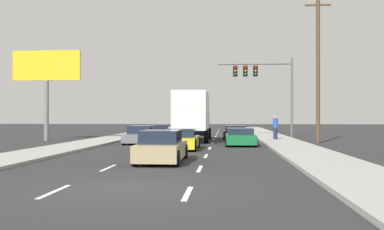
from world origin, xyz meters
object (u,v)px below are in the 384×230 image
object	(u,v)px
car_yellow	(182,140)
roadside_billboard	(47,74)
car_tan	(162,147)
car_maroon	(158,132)
pedestrian_near_corner	(275,127)
car_gray	(141,135)
traffic_signal_mast	(258,77)
utility_pole_mid	(318,68)
car_green	(240,137)
box_truck	(193,114)
car_black	(235,133)

from	to	relation	value
car_yellow	roadside_billboard	xyz separation A→B (m)	(-11.48, 7.76, 4.65)
car_tan	car_maroon	bearing A→B (deg)	99.57
pedestrian_near_corner	car_gray	bearing A→B (deg)	-158.91
traffic_signal_mast	utility_pole_mid	size ratio (longest dim) A/B	0.70
car_green	utility_pole_mid	world-z (taller)	utility_pole_mid
roadside_billboard	pedestrian_near_corner	xyz separation A→B (m)	(17.86, 1.06, -4.16)
pedestrian_near_corner	box_truck	bearing A→B (deg)	-170.76
car_green	utility_pole_mid	bearing A→B (deg)	23.52
car_green	traffic_signal_mast	world-z (taller)	traffic_signal_mast
car_yellow	car_green	distance (m)	5.07
car_black	car_green	bearing A→B (deg)	-88.96
traffic_signal_mast	utility_pole_mid	distance (m)	9.51
car_maroon	car_gray	distance (m)	6.99
car_black	pedestrian_near_corner	xyz separation A→B (m)	(3.04, -2.70, 0.52)
car_maroon	car_tan	world-z (taller)	car_tan
car_black	car_green	size ratio (longest dim) A/B	0.95
car_yellow	car_black	size ratio (longest dim) A/B	1.05
traffic_signal_mast	pedestrian_near_corner	size ratio (longest dim) A/B	4.00
car_black	car_tan	bearing A→B (deg)	-100.72
box_truck	utility_pole_mid	distance (m)	9.73
car_tan	car_yellow	bearing A→B (deg)	88.75
car_green	pedestrian_near_corner	xyz separation A→B (m)	(2.89, 5.15, 0.52)
car_maroon	roadside_billboard	world-z (taller)	roadside_billboard
box_truck	car_tan	distance (m)	14.78
roadside_billboard	pedestrian_near_corner	distance (m)	18.37
car_yellow	utility_pole_mid	size ratio (longest dim) A/B	0.41
box_truck	pedestrian_near_corner	size ratio (longest dim) A/B	4.60
pedestrian_near_corner	utility_pole_mid	bearing A→B (deg)	-45.70
car_gray	roadside_billboard	xyz separation A→B (m)	(-8.08, 2.71, 4.64)
car_yellow	roadside_billboard	size ratio (longest dim) A/B	0.61
traffic_signal_mast	car_maroon	bearing A→B (deg)	-161.99
roadside_billboard	car_green	bearing A→B (deg)	-15.26
car_tan	pedestrian_near_corner	distance (m)	17.05
car_green	traffic_signal_mast	size ratio (longest dim) A/B	0.59
roadside_billboard	pedestrian_near_corner	world-z (taller)	roadside_billboard
car_maroon	pedestrian_near_corner	xyz separation A→B (m)	(9.73, -3.22, 0.51)
car_green	traffic_signal_mast	xyz separation A→B (m)	(2.04, 11.25, 5.00)
car_tan	utility_pole_mid	world-z (taller)	utility_pole_mid
box_truck	traffic_signal_mast	bearing A→B (deg)	52.35
car_gray	car_tan	distance (m)	12.40
car_black	car_yellow	bearing A→B (deg)	-106.17
car_green	utility_pole_mid	xyz separation A→B (m)	(5.56, 2.42, 4.80)
car_gray	roadside_billboard	bearing A→B (deg)	161.48
car_gray	pedestrian_near_corner	world-z (taller)	pedestrian_near_corner
car_maroon	utility_pole_mid	xyz separation A→B (m)	(12.39, -5.95, 4.80)
car_tan	car_green	bearing A→B (deg)	71.06
car_gray	roadside_billboard	size ratio (longest dim) A/B	0.62
box_truck	traffic_signal_mast	world-z (taller)	traffic_signal_mast
car_yellow	pedestrian_near_corner	size ratio (longest dim) A/B	2.36
utility_pole_mid	car_black	bearing A→B (deg)	136.38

